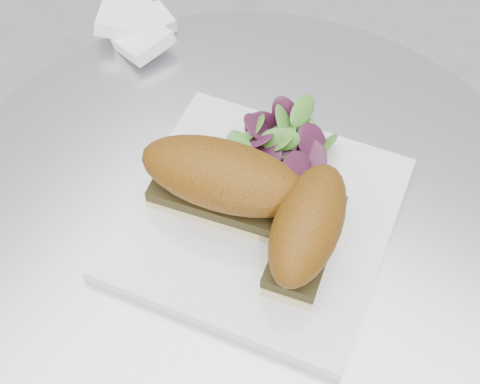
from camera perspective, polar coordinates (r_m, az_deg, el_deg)
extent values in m
cylinder|color=silver|center=(0.73, 0.52, -3.11)|extent=(0.70, 0.70, 0.02)
cylinder|color=silver|center=(1.05, 0.37, -13.94)|extent=(0.07, 0.07, 0.71)
cube|color=silver|center=(0.71, 1.60, -2.16)|extent=(0.32, 0.32, 0.02)
cube|color=#CDC080|center=(0.71, -1.40, -0.75)|extent=(0.16, 0.10, 0.01)
cube|color=black|center=(0.70, -1.42, -0.11)|extent=(0.16, 0.10, 0.01)
ellipsoid|color=brown|center=(0.67, -1.47, 1.44)|extent=(0.19, 0.12, 0.06)
cube|color=#CDC080|center=(0.68, 5.53, -4.74)|extent=(0.08, 0.13, 0.01)
cube|color=black|center=(0.67, 5.62, -4.14)|extent=(0.08, 0.13, 0.01)
ellipsoid|color=brown|center=(0.64, 5.84, -2.68)|extent=(0.10, 0.16, 0.06)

